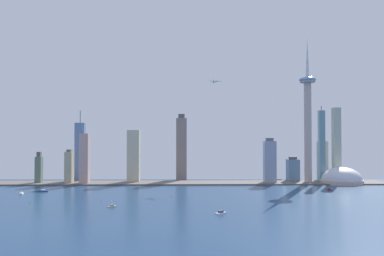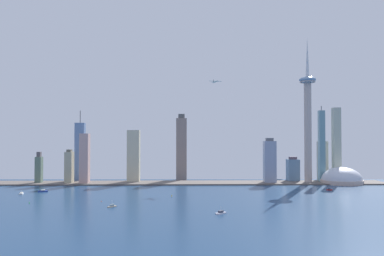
% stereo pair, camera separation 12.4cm
% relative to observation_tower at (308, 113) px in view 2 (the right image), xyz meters
% --- Properties ---
extents(ground_plane, '(6000.00, 6000.00, 0.00)m').
position_rel_observation_tower_xyz_m(ground_plane, '(-280.01, -480.08, -157.64)').
color(ground_plane, navy).
extents(waterfront_pier, '(897.53, 78.44, 2.78)m').
position_rel_observation_tower_xyz_m(waterfront_pier, '(-280.01, -1.46, -156.25)').
color(waterfront_pier, '#625953').
rests_on(waterfront_pier, ground).
extents(observation_tower, '(37.54, 37.54, 329.99)m').
position_rel_observation_tower_xyz_m(observation_tower, '(0.00, 0.00, 0.00)').
color(observation_tower, '#BEACA5').
rests_on(observation_tower, ground).
extents(stadium_dome, '(91.58, 91.58, 55.98)m').
position_rel_observation_tower_xyz_m(stadium_dome, '(70.81, -13.17, -149.41)').
color(stadium_dome, beige).
rests_on(stadium_dome, ground).
extents(skyscraper_0, '(15.99, 22.99, 76.19)m').
position_rel_observation_tower_xyz_m(skyscraper_0, '(-534.87, -5.49, -121.23)').
color(skyscraper_0, '#B5AE8E').
rests_on(skyscraper_0, ground).
extents(skyscraper_1, '(13.55, 16.11, 70.79)m').
position_rel_observation_tower_xyz_m(skyscraper_1, '(-603.80, -0.03, -125.58)').
color(skyscraper_1, slate).
rests_on(skyscraper_1, ground).
extents(skyscraper_2, '(17.40, 17.58, 173.84)m').
position_rel_observation_tower_xyz_m(skyscraper_2, '(81.68, 45.48, -70.72)').
color(skyscraper_2, '#ABB1A1').
rests_on(skyscraper_2, ground).
extents(skyscraper_3, '(13.39, 12.56, 175.34)m').
position_rel_observation_tower_xyz_m(skyscraper_3, '(34.67, 11.19, -75.22)').
color(skyscraper_3, '#638E9B').
rests_on(skyscraper_3, ground).
extents(skyscraper_4, '(24.72, 12.13, 93.61)m').
position_rel_observation_tower_xyz_m(skyscraper_4, '(55.76, 67.98, -110.83)').
color(skyscraper_4, '#B8B7A4').
rests_on(skyscraper_4, ground).
extents(skyscraper_5, '(19.36, 22.77, 111.49)m').
position_rel_observation_tower_xyz_m(skyscraper_5, '(-499.20, -12.02, -101.90)').
color(skyscraper_5, '#C69F98').
rests_on(skyscraper_5, ground).
extents(skyscraper_6, '(25.46, 25.04, 160.56)m').
position_rel_observation_tower_xyz_m(skyscraper_6, '(-286.54, 80.14, -80.65)').
color(skyscraper_6, gray).
rests_on(skyscraper_6, ground).
extents(skyscraper_7, '(16.18, 20.20, 147.94)m').
position_rel_observation_tower_xyz_m(skyscraper_7, '(-44.62, 99.28, -86.05)').
color(skyscraper_7, '#A1B6CC').
rests_on(skyscraper_7, ground).
extents(skyscraper_8, '(22.32, 15.94, 166.62)m').
position_rel_observation_tower_xyz_m(skyscraper_8, '(-525.88, 50.31, -88.70)').
color(skyscraper_8, '#5E7CAB').
rests_on(skyscraper_8, ground).
extents(skyscraper_9, '(26.12, 23.37, 101.74)m').
position_rel_observation_tower_xyz_m(skyscraper_9, '(-88.06, -5.11, -108.94)').
color(skyscraper_9, '#909AB4').
rests_on(skyscraper_9, ground).
extents(skyscraper_10, '(27.63, 27.37, 119.67)m').
position_rel_observation_tower_xyz_m(skyscraper_10, '(-395.78, 21.76, -97.80)').
color(skyscraper_10, beige).
rests_on(skyscraper_10, ground).
extents(skyscraper_11, '(26.32, 26.76, 58.05)m').
position_rel_observation_tower_xyz_m(skyscraper_11, '(-26.72, 29.92, -130.40)').
color(skyscraper_11, '#6081A0').
rests_on(skyscraper_11, ground).
extents(boat_0, '(18.88, 12.12, 4.22)m').
position_rel_observation_tower_xyz_m(boat_0, '(-545.02, -141.69, -156.05)').
color(boat_0, navy).
rests_on(boat_0, ground).
extents(boat_1, '(9.59, 17.03, 7.20)m').
position_rel_observation_tower_xyz_m(boat_1, '(-571.94, -174.85, -156.25)').
color(boat_1, white).
rests_on(boat_1, ground).
extents(boat_2, '(16.01, 16.54, 10.04)m').
position_rel_observation_tower_xyz_m(boat_2, '(-229.59, -370.51, -156.10)').
color(boat_2, white).
rests_on(boat_2, ground).
extents(boat_3, '(11.11, 8.13, 3.74)m').
position_rel_observation_tower_xyz_m(boat_3, '(2.41, -126.74, -156.24)').
color(boat_3, '#B12A29').
rests_on(boat_3, ground).
extents(boat_4, '(11.88, 13.77, 10.02)m').
position_rel_observation_tower_xyz_m(boat_4, '(-384.01, -314.62, -156.17)').
color(boat_4, beige).
rests_on(boat_4, ground).
extents(channel_buoy_0, '(1.26, 1.26, 2.83)m').
position_rel_observation_tower_xyz_m(channel_buoy_0, '(-517.23, -280.25, -156.22)').
color(channel_buoy_0, green).
rests_on(channel_buoy_0, ground).
extents(channel_buoy_1, '(1.24, 1.24, 2.03)m').
position_rel_observation_tower_xyz_m(channel_buoy_1, '(-409.92, -264.19, -156.62)').
color(channel_buoy_1, '#E54C19').
rests_on(channel_buoy_1, ground).
extents(channel_buoy_2, '(1.79, 1.79, 2.94)m').
position_rel_observation_tower_xyz_m(channel_buoy_2, '(-300.61, -204.60, -156.17)').
color(channel_buoy_2, yellow).
rests_on(channel_buoy_2, ground).
extents(airplane, '(30.03, 27.74, 7.64)m').
position_rel_observation_tower_xyz_m(airplane, '(-207.33, 27.17, 75.44)').
color(airplane, '#A6C8CB').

